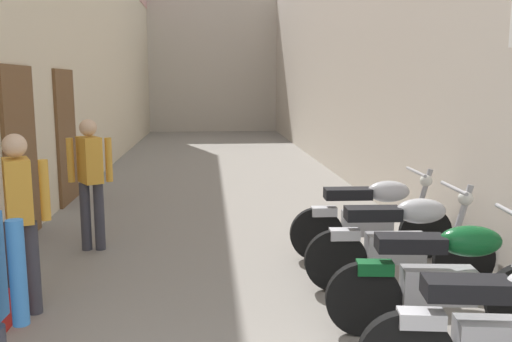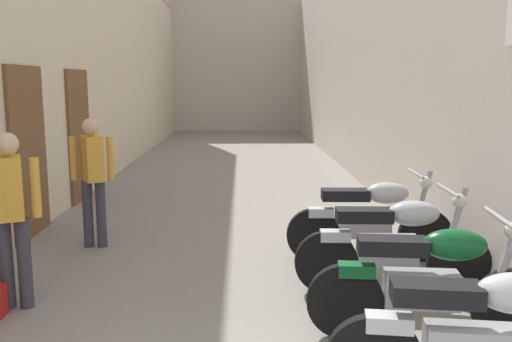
# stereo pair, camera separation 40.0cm
# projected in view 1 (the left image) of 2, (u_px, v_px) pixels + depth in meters

# --- Properties ---
(ground_plane) EXTENTS (36.84, 36.84, 0.00)m
(ground_plane) POSITION_uv_depth(u_px,v_px,m) (220.00, 192.00, 9.94)
(ground_plane) COLOR gray
(building_right) EXTENTS (0.45, 20.84, 7.37)m
(building_right) POSITION_uv_depth(u_px,v_px,m) (346.00, 2.00, 11.55)
(building_right) COLOR beige
(building_right) RESTS_ON ground
(building_far_end) EXTENTS (8.14, 2.00, 5.31)m
(building_far_end) POSITION_uv_depth(u_px,v_px,m) (213.00, 66.00, 22.70)
(building_far_end) COLOR beige
(building_far_end) RESTS_ON ground
(motorcycle_second) EXTENTS (1.85, 0.58, 1.04)m
(motorcycle_second) POSITION_uv_depth(u_px,v_px,m) (446.00, 276.00, 4.21)
(motorcycle_second) COLOR black
(motorcycle_second) RESTS_ON ground
(motorcycle_third) EXTENTS (1.85, 0.58, 1.04)m
(motorcycle_third) POSITION_uv_depth(u_px,v_px,m) (402.00, 240.00, 5.17)
(motorcycle_third) COLOR black
(motorcycle_third) RESTS_ON ground
(motorcycle_fourth) EXTENTS (1.85, 0.58, 1.04)m
(motorcycle_fourth) POSITION_uv_depth(u_px,v_px,m) (373.00, 216.00, 6.09)
(motorcycle_fourth) COLOR black
(motorcycle_fourth) RESTS_ON ground
(pedestrian_mid_alley) EXTENTS (0.52, 0.39, 1.57)m
(pedestrian_mid_alley) POSITION_uv_depth(u_px,v_px,m) (19.00, 211.00, 4.56)
(pedestrian_mid_alley) COLOR #383842
(pedestrian_mid_alley) RESTS_ON ground
(pedestrian_further_down) EXTENTS (0.52, 0.39, 1.57)m
(pedestrian_further_down) POSITION_uv_depth(u_px,v_px,m) (90.00, 175.00, 6.36)
(pedestrian_further_down) COLOR #383842
(pedestrian_further_down) RESTS_ON ground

